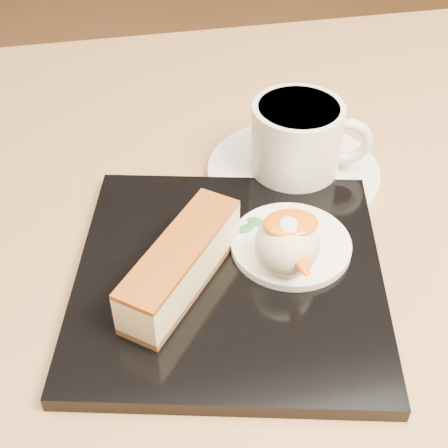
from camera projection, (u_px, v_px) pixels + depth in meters
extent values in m
cube|color=olive|center=(216.00, 284.00, 0.48)|extent=(0.80, 0.80, 0.04)
cube|color=black|center=(229.00, 277.00, 0.45)|extent=(0.26, 0.26, 0.01)
cube|color=brown|center=(182.00, 280.00, 0.44)|extent=(0.10, 0.11, 0.01)
cube|color=#FFE7A6|center=(181.00, 263.00, 0.43)|extent=(0.10, 0.11, 0.03)
cube|color=brown|center=(180.00, 246.00, 0.42)|extent=(0.10, 0.11, 0.00)
cylinder|color=white|center=(291.00, 244.00, 0.47)|extent=(0.09, 0.09, 0.01)
sphere|color=white|center=(287.00, 245.00, 0.44)|extent=(0.05, 0.05, 0.05)
ellipsoid|color=#FF6B08|center=(291.00, 223.00, 0.43)|extent=(0.04, 0.03, 0.01)
ellipsoid|color=#2A8030|center=(246.00, 228.00, 0.47)|extent=(0.02, 0.01, 0.00)
ellipsoid|color=#2A8030|center=(256.00, 221.00, 0.48)|extent=(0.02, 0.02, 0.00)
ellipsoid|color=#2A8030|center=(234.00, 223.00, 0.48)|extent=(0.01, 0.02, 0.00)
cylinder|color=white|center=(293.00, 173.00, 0.55)|extent=(0.15, 0.15, 0.01)
cylinder|color=white|center=(296.00, 139.00, 0.52)|extent=(0.08, 0.08, 0.06)
cylinder|color=black|center=(299.00, 109.00, 0.50)|extent=(0.07, 0.07, 0.00)
torus|color=white|center=(347.00, 142.00, 0.52)|extent=(0.04, 0.02, 0.04)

